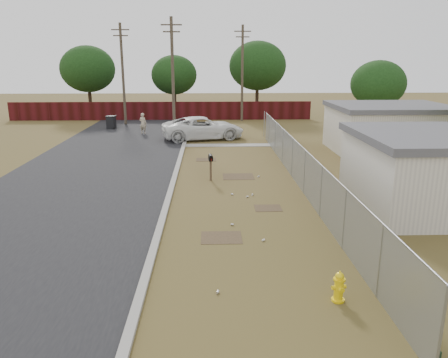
{
  "coord_description": "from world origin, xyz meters",
  "views": [
    {
      "loc": [
        -1.17,
        -18.91,
        5.95
      ],
      "look_at": [
        -0.59,
        -1.41,
        1.1
      ],
      "focal_mm": 35.0,
      "sensor_mm": 36.0,
      "label": 1
    }
  ],
  "objects_px": {
    "pickup_truck": "(203,128)",
    "trash_bin": "(111,122)",
    "fire_hydrant": "(339,287)",
    "mailbox": "(211,160)",
    "pedestrian": "(143,123)"
  },
  "relations": [
    {
      "from": "pickup_truck",
      "to": "fire_hydrant",
      "type": "bearing_deg",
      "value": 175.52
    },
    {
      "from": "pickup_truck",
      "to": "trash_bin",
      "type": "relative_size",
      "value": 5.41
    },
    {
      "from": "pickup_truck",
      "to": "pedestrian",
      "type": "distance_m",
      "value": 5.57
    },
    {
      "from": "mailbox",
      "to": "trash_bin",
      "type": "xyz_separation_m",
      "value": [
        -8.62,
        17.05,
        -0.47
      ]
    },
    {
      "from": "fire_hydrant",
      "to": "trash_bin",
      "type": "height_order",
      "value": "trash_bin"
    },
    {
      "from": "pickup_truck",
      "to": "trash_bin",
      "type": "xyz_separation_m",
      "value": [
        -8.09,
        5.29,
        -0.27
      ]
    },
    {
      "from": "fire_hydrant",
      "to": "pickup_truck",
      "type": "xyz_separation_m",
      "value": [
        -3.72,
        23.24,
        0.47
      ]
    },
    {
      "from": "mailbox",
      "to": "pickup_truck",
      "type": "relative_size",
      "value": 0.22
    },
    {
      "from": "fire_hydrant",
      "to": "mailbox",
      "type": "relative_size",
      "value": 0.62
    },
    {
      "from": "pickup_truck",
      "to": "trash_bin",
      "type": "bearing_deg",
      "value": 43.22
    },
    {
      "from": "pickup_truck",
      "to": "mailbox",
      "type": "bearing_deg",
      "value": 169.03
    },
    {
      "from": "pickup_truck",
      "to": "trash_bin",
      "type": "distance_m",
      "value": 9.67
    },
    {
      "from": "mailbox",
      "to": "pickup_truck",
      "type": "bearing_deg",
      "value": 92.6
    },
    {
      "from": "fire_hydrant",
      "to": "trash_bin",
      "type": "bearing_deg",
      "value": 112.48
    },
    {
      "from": "fire_hydrant",
      "to": "mailbox",
      "type": "distance_m",
      "value": 11.93
    }
  ]
}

